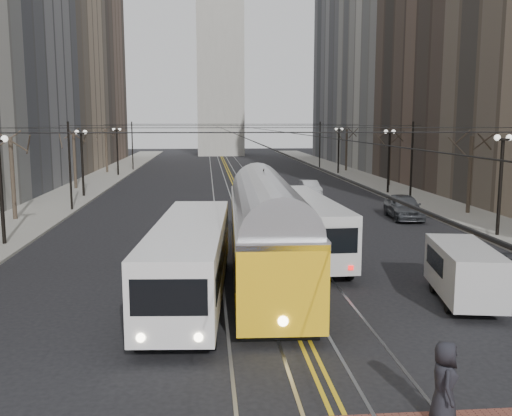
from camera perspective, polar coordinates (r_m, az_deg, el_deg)
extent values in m
plane|color=black|center=(14.69, 7.31, -18.05)|extent=(260.00, 260.00, 0.00)
cube|color=gray|center=(59.42, -16.70, 1.97)|extent=(5.00, 140.00, 0.15)
cube|color=gray|center=(60.86, 12.17, 2.29)|extent=(5.00, 140.00, 0.15)
cube|color=gray|center=(58.25, -2.09, 2.13)|extent=(4.80, 130.00, 0.02)
cube|color=gold|center=(58.25, -2.09, 2.13)|extent=(0.42, 130.00, 0.01)
cube|color=brown|center=(102.25, -18.40, 15.73)|extent=(16.00, 20.00, 40.00)
cube|color=brown|center=(66.13, 21.53, 17.10)|extent=(16.00, 20.00, 34.00)
cube|color=slate|center=(103.68, 11.41, 15.89)|extent=(16.00, 20.00, 40.00)
cube|color=#B2AFA5|center=(116.83, -3.67, 19.16)|extent=(9.00, 9.00, 56.00)
cylinder|color=black|center=(32.87, -24.12, 1.26)|extent=(0.20, 0.20, 5.60)
cylinder|color=black|center=(52.08, -16.97, 4.08)|extent=(0.20, 0.20, 5.60)
cylinder|color=black|center=(71.73, -13.68, 5.35)|extent=(0.20, 0.20, 5.60)
cylinder|color=black|center=(35.20, 23.21, 1.76)|extent=(0.20, 0.20, 5.60)
cylinder|color=black|center=(53.58, 13.13, 4.35)|extent=(0.20, 0.20, 5.60)
cylinder|color=black|center=(72.83, 8.25, 5.55)|extent=(0.20, 0.20, 5.60)
cylinder|color=#382D23|center=(41.04, -23.15, 2.64)|extent=(0.28, 0.28, 5.60)
cylinder|color=#382D23|center=(58.36, -17.69, 4.50)|extent=(0.28, 0.28, 5.60)
cylinder|color=#382D23|center=(75.99, -14.73, 5.48)|extent=(0.28, 0.28, 5.60)
cylinder|color=#382D23|center=(43.20, 20.58, 3.05)|extent=(0.28, 0.28, 5.60)
cylinder|color=#382D23|center=(59.90, 13.18, 4.77)|extent=(0.28, 0.28, 5.60)
cylinder|color=#382D23|center=(77.18, 9.03, 5.70)|extent=(0.28, 0.28, 5.60)
cylinder|color=black|center=(57.83, -3.62, 8.03)|extent=(0.03, 120.00, 0.03)
cylinder|color=black|center=(57.98, -0.62, 8.04)|extent=(0.03, 120.00, 0.03)
cylinder|color=black|center=(44.08, -18.11, 3.93)|extent=(0.16, 0.16, 6.60)
cylinder|color=black|center=(79.51, -12.26, 6.06)|extent=(0.16, 0.16, 6.60)
cylinder|color=black|center=(45.75, 15.29, 4.20)|extent=(0.16, 0.16, 6.60)
cylinder|color=black|center=(80.44, 6.40, 6.22)|extent=(0.16, 0.16, 6.60)
cube|color=silver|center=(21.22, -6.60, -5.40)|extent=(3.23, 11.80, 2.91)
cube|color=yellow|center=(23.48, 1.00, -3.34)|extent=(3.21, 14.59, 3.42)
cube|color=silver|center=(28.03, 4.77, -1.95)|extent=(2.80, 11.18, 2.90)
cube|color=#B9B9B9|center=(22.22, 20.04, -6.30)|extent=(2.63, 5.02, 2.11)
imported|color=#45494E|center=(40.20, 14.55, 0.14)|extent=(2.44, 5.12, 1.69)
imported|color=#A6A8AD|center=(51.62, 5.39, 2.01)|extent=(1.65, 4.16, 1.35)
imported|color=black|center=(13.63, 18.31, -16.24)|extent=(0.79, 1.03, 1.87)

